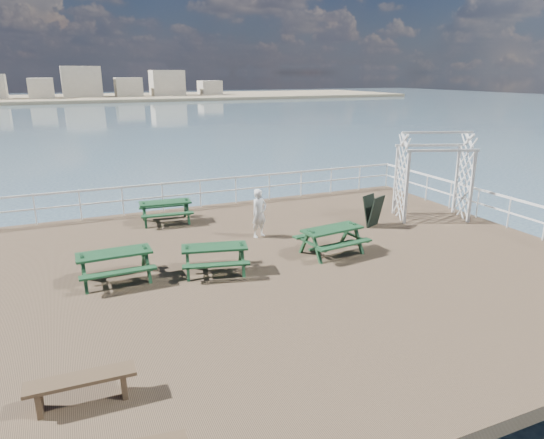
{
  "coord_description": "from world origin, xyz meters",
  "views": [
    {
      "loc": [
        -4.77,
        -11.25,
        5.08
      ],
      "look_at": [
        0.44,
        0.78,
        1.1
      ],
      "focal_mm": 32.0,
      "sensor_mm": 36.0,
      "label": 1
    }
  ],
  "objects": [
    {
      "name": "sandwich_board",
      "position": [
        4.77,
        2.03,
        0.53
      ],
      "size": [
        0.81,
        0.73,
        1.09
      ],
      "rotation": [
        0.0,
        0.0,
        0.43
      ],
      "color": "black",
      "rests_on": "ground"
    },
    {
      "name": "railing",
      "position": [
        -0.07,
        2.57,
        0.87
      ],
      "size": [
        17.77,
        13.76,
        1.1
      ],
      "color": "silver",
      "rests_on": "ground"
    },
    {
      "name": "person",
      "position": [
        0.76,
        2.53,
        0.79
      ],
      "size": [
        0.67,
        0.55,
        1.57
      ],
      "primitive_type": "imported",
      "rotation": [
        0.0,
        0.0,
        0.34
      ],
      "color": "silver",
      "rests_on": "ground"
    },
    {
      "name": "ground",
      "position": [
        0.0,
        0.0,
        -0.15
      ],
      "size": [
        18.0,
        14.0,
        0.3
      ],
      "primitive_type": "cube",
      "color": "brown",
      "rests_on": "ground"
    },
    {
      "name": "sea_backdrop",
      "position": [
        12.54,
        134.07,
        -0.51
      ],
      "size": [
        300.0,
        300.0,
        9.2
      ],
      "color": "#3E5668",
      "rests_on": "ground"
    },
    {
      "name": "picnic_table_d",
      "position": [
        -1.41,
        0.3,
        0.53
      ],
      "size": [
        1.97,
        1.73,
        0.83
      ],
      "rotation": [
        0.0,
        0.0,
        -0.23
      ],
      "color": "#133519",
      "rests_on": "ground"
    },
    {
      "name": "trellis_arbor",
      "position": [
        7.28,
        2.06,
        1.39
      ],
      "size": [
        2.82,
        2.13,
        3.13
      ],
      "rotation": [
        0.0,
        0.0,
        -0.35
      ],
      "color": "silver",
      "rests_on": "ground"
    },
    {
      "name": "picnic_table_b",
      "position": [
        -3.89,
        0.76,
        0.56
      ],
      "size": [
        1.84,
        1.5,
        0.88
      ],
      "rotation": [
        0.0,
        0.0,
        0.02
      ],
      "color": "#133519",
      "rests_on": "ground"
    },
    {
      "name": "picnic_table_a",
      "position": [
        -1.69,
        5.3,
        0.55
      ],
      "size": [
        1.88,
        1.57,
        0.86
      ],
      "rotation": [
        0.0,
        0.0,
        -0.09
      ],
      "color": "#133519",
      "rests_on": "ground"
    },
    {
      "name": "flat_bench_near",
      "position": [
        -4.93,
        -4.01,
        0.36
      ],
      "size": [
        1.68,
        0.44,
        0.48
      ],
      "rotation": [
        0.0,
        0.0,
        -0.02
      ],
      "color": "brown",
      "rests_on": "ground"
    },
    {
      "name": "picnic_table_c",
      "position": [
        2.14,
        0.3,
        0.56
      ],
      "size": [
        1.98,
        1.67,
        0.88
      ],
      "rotation": [
        0.0,
        0.0,
        0.13
      ],
      "color": "#133519",
      "rests_on": "ground"
    }
  ]
}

